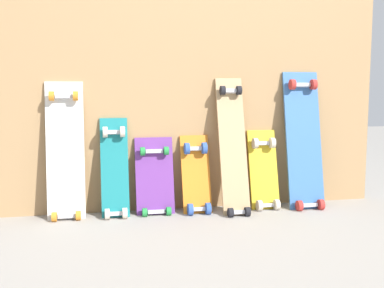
{
  "coord_description": "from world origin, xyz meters",
  "views": [
    {
      "loc": [
        -0.57,
        -2.79,
        0.75
      ],
      "look_at": [
        0.0,
        -0.07,
        0.43
      ],
      "focal_mm": 42.71,
      "sensor_mm": 36.0,
      "label": 1
    }
  ],
  "objects_px": {
    "skateboard_purple": "(155,181)",
    "skateboard_orange": "(196,179)",
    "skateboard_white": "(65,156)",
    "skateboard_yellow": "(264,174)",
    "skateboard_teal": "(115,173)",
    "skateboard_blue": "(304,145)",
    "skateboard_natural": "(233,151)"
  },
  "relations": [
    {
      "from": "skateboard_white",
      "to": "skateboard_teal",
      "type": "bearing_deg",
      "value": -3.73
    },
    {
      "from": "skateboard_white",
      "to": "skateboard_yellow",
      "type": "bearing_deg",
      "value": -0.89
    },
    {
      "from": "skateboard_teal",
      "to": "skateboard_purple",
      "type": "xyz_separation_m",
      "value": [
        0.24,
        0.01,
        -0.07
      ]
    },
    {
      "from": "skateboard_blue",
      "to": "skateboard_teal",
      "type": "bearing_deg",
      "value": 179.09
    },
    {
      "from": "skateboard_teal",
      "to": "skateboard_orange",
      "type": "height_order",
      "value": "skateboard_teal"
    },
    {
      "from": "skateboard_yellow",
      "to": "skateboard_blue",
      "type": "height_order",
      "value": "skateboard_blue"
    },
    {
      "from": "skateboard_teal",
      "to": "skateboard_orange",
      "type": "xyz_separation_m",
      "value": [
        0.5,
        -0.01,
        -0.06
      ]
    },
    {
      "from": "skateboard_white",
      "to": "skateboard_purple",
      "type": "xyz_separation_m",
      "value": [
        0.53,
        -0.01,
        -0.17
      ]
    },
    {
      "from": "skateboard_natural",
      "to": "skateboard_yellow",
      "type": "xyz_separation_m",
      "value": [
        0.23,
        0.05,
        -0.16
      ]
    },
    {
      "from": "skateboard_white",
      "to": "skateboard_orange",
      "type": "bearing_deg",
      "value": -2.06
    },
    {
      "from": "skateboard_white",
      "to": "skateboard_orange",
      "type": "height_order",
      "value": "skateboard_white"
    },
    {
      "from": "skateboard_teal",
      "to": "skateboard_orange",
      "type": "distance_m",
      "value": 0.51
    },
    {
      "from": "skateboard_blue",
      "to": "skateboard_orange",
      "type": "bearing_deg",
      "value": 179.22
    },
    {
      "from": "skateboard_white",
      "to": "skateboard_blue",
      "type": "distance_m",
      "value": 1.5
    },
    {
      "from": "skateboard_yellow",
      "to": "skateboard_teal",
      "type": "bearing_deg",
      "value": 179.97
    },
    {
      "from": "skateboard_purple",
      "to": "skateboard_orange",
      "type": "bearing_deg",
      "value": -4.63
    },
    {
      "from": "skateboard_purple",
      "to": "skateboard_yellow",
      "type": "relative_size",
      "value": 0.96
    },
    {
      "from": "skateboard_natural",
      "to": "skateboard_blue",
      "type": "xyz_separation_m",
      "value": [
        0.49,
        0.03,
        0.02
      ]
    },
    {
      "from": "skateboard_white",
      "to": "skateboard_blue",
      "type": "relative_size",
      "value": 0.93
    },
    {
      "from": "skateboard_orange",
      "to": "skateboard_blue",
      "type": "relative_size",
      "value": 0.57
    },
    {
      "from": "skateboard_yellow",
      "to": "skateboard_blue",
      "type": "bearing_deg",
      "value": -4.1
    },
    {
      "from": "skateboard_purple",
      "to": "skateboard_blue",
      "type": "height_order",
      "value": "skateboard_blue"
    },
    {
      "from": "skateboard_teal",
      "to": "skateboard_yellow",
      "type": "bearing_deg",
      "value": -0.03
    },
    {
      "from": "skateboard_purple",
      "to": "skateboard_blue",
      "type": "relative_size",
      "value": 0.57
    },
    {
      "from": "skateboard_white",
      "to": "skateboard_yellow",
      "type": "xyz_separation_m",
      "value": [
        1.24,
        -0.02,
        -0.15
      ]
    },
    {
      "from": "skateboard_orange",
      "to": "skateboard_blue",
      "type": "height_order",
      "value": "skateboard_blue"
    },
    {
      "from": "skateboard_teal",
      "to": "skateboard_natural",
      "type": "height_order",
      "value": "skateboard_natural"
    },
    {
      "from": "skateboard_white",
      "to": "skateboard_teal",
      "type": "relative_size",
      "value": 1.34
    },
    {
      "from": "skateboard_orange",
      "to": "skateboard_yellow",
      "type": "bearing_deg",
      "value": 1.16
    },
    {
      "from": "skateboard_teal",
      "to": "skateboard_orange",
      "type": "bearing_deg",
      "value": -1.1
    },
    {
      "from": "skateboard_teal",
      "to": "skateboard_yellow",
      "type": "height_order",
      "value": "skateboard_teal"
    },
    {
      "from": "skateboard_natural",
      "to": "skateboard_orange",
      "type": "bearing_deg",
      "value": 170.21
    }
  ]
}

